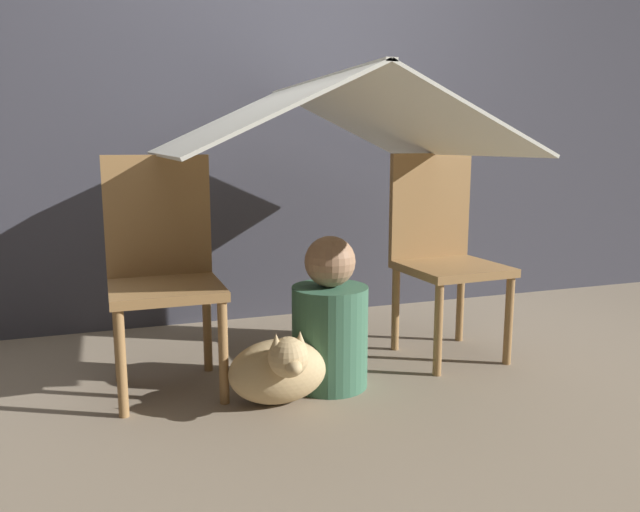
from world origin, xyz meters
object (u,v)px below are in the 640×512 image
Objects in this scene: chair_right at (442,248)px; person_front at (330,323)px; chair_left at (163,265)px; dog at (279,369)px.

chair_right is 1.51× the size of person_front.
chair_right reaches higher than person_front.
chair_right is at bearing 19.92° from person_front.
dog is at bearing -42.84° from chair_left.
chair_left is 1.23m from chair_right.
person_front is (-0.62, -0.23, -0.23)m from chair_right.
dog is (-0.24, -0.11, -0.12)m from person_front.
chair_left and chair_right have the same top height.
chair_right is (1.23, -0.00, 0.00)m from chair_left.
chair_right is at bearing -0.33° from chair_left.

